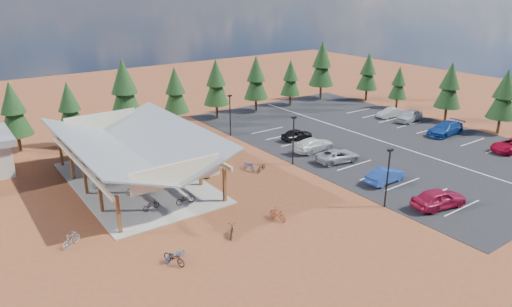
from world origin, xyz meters
name	(u,v)px	position (x,y,z in m)	size (l,w,h in m)	color
ground	(266,182)	(0.00, 0.00, 0.00)	(140.00, 140.00, 0.00)	brown
asphalt_lot	(372,138)	(18.50, 3.00, 0.02)	(27.00, 44.00, 0.04)	black
concrete_pad	(137,182)	(-10.00, 7.00, 0.05)	(10.60, 18.60, 0.10)	gray
bike_pavilion	(133,144)	(-10.00, 7.00, 3.82)	(11.65, 19.40, 4.97)	#562F18
lamp_post_0	(388,174)	(5.00, -10.00, 2.98)	(0.50, 0.25, 5.14)	black
lamp_post_1	(293,137)	(5.00, 2.00, 2.98)	(0.50, 0.25, 5.14)	black
lamp_post_2	(230,112)	(5.00, 14.00, 2.98)	(0.50, 0.25, 5.14)	black
trash_bin_0	(207,174)	(-4.08, 3.97, 0.45)	(0.60, 0.60, 0.90)	#3F2F16
trash_bin_1	(198,167)	(-3.95, 6.05, 0.45)	(0.60, 0.60, 0.90)	#3F2F16
pine_1	(13,109)	(-17.28, 22.87, 4.85)	(3.41, 3.41, 7.94)	#382314
pine_2	(70,107)	(-11.78, 21.38, 4.59)	(3.23, 3.23, 7.52)	#382314
pine_3	(124,89)	(-5.22, 21.48, 5.83)	(4.10, 4.10, 9.54)	#382314
pine_4	(175,90)	(1.56, 21.71, 4.80)	(3.37, 3.37, 7.86)	#382314
pine_5	(216,82)	(7.83, 21.93, 5.06)	(3.56, 3.56, 8.28)	#382314
pine_6	(256,78)	(14.41, 21.71, 5.00)	(3.52, 3.52, 8.19)	#382314
pine_7	(291,78)	(20.86, 21.63, 4.32)	(3.04, 3.04, 7.08)	#382314
pine_8	(322,64)	(27.81, 22.17, 5.72)	(4.02, 4.02, 9.37)	#382314
pine_10	(504,95)	(33.06, -4.72, 4.95)	(3.48, 3.48, 8.11)	#382314
pine_11	(450,85)	(32.59, 2.39, 4.96)	(3.48, 3.48, 8.12)	#382314
pine_12	(399,83)	(33.05, 10.95, 3.87)	(2.72, 2.72, 6.34)	#382314
pine_13	(368,72)	(33.06, 17.02, 4.71)	(3.31, 3.31, 7.71)	#382314
bike_0	(151,205)	(-11.22, 0.73, 0.51)	(0.54, 1.55, 0.81)	black
bike_1	(135,189)	(-11.17, 4.21, 0.64)	(0.51, 1.81, 1.09)	gray
bike_2	(101,182)	(-13.08, 7.72, 0.55)	(0.60, 1.72, 0.90)	navy
bike_3	(85,161)	(-12.71, 13.90, 0.58)	(0.45, 1.61, 0.97)	maroon
bike_4	(185,199)	(-8.43, 0.05, 0.55)	(0.60, 1.73, 0.91)	black
bike_5	(172,170)	(-6.47, 6.57, 0.57)	(0.44, 1.57, 0.95)	gray
bike_6	(151,171)	(-8.24, 7.63, 0.55)	(0.60, 1.71, 0.90)	navy
bike_7	(131,153)	(-8.07, 13.36, 0.65)	(0.52, 1.83, 1.10)	maroon
bike_8	(174,258)	(-13.11, -7.42, 0.49)	(0.65, 1.87, 0.98)	black
bike_9	(71,240)	(-18.07, -1.15, 0.51)	(0.48, 1.70, 1.02)	gray
bike_10	(175,255)	(-12.90, -7.05, 0.43)	(0.58, 1.65, 0.87)	#1E4F89
bike_11	(278,214)	(-3.75, -6.60, 0.52)	(0.49, 1.75, 1.05)	#99381F
bike_12	(231,231)	(-8.10, -6.62, 0.43)	(0.57, 1.63, 0.85)	black
bike_14	(249,166)	(0.40, 3.35, 0.48)	(0.63, 1.81, 0.95)	#224495
bike_15	(182,166)	(-5.16, 7.13, 0.45)	(0.42, 1.49, 0.90)	maroon
bike_16	(261,167)	(1.21, 2.34, 0.42)	(0.56, 1.60, 0.84)	black
car_0	(439,198)	(8.48, -12.71, 0.86)	(1.94, 4.83, 1.65)	maroon
car_1	(385,175)	(9.00, -6.74, 0.75)	(1.51, 4.32, 1.42)	#21449B
car_2	(338,156)	(9.27, -0.28, 0.70)	(2.20, 4.77, 1.33)	#93949A
car_3	(314,145)	(9.49, 3.71, 0.79)	(2.09, 5.15, 1.50)	silver
car_4	(297,134)	(10.54, 7.86, 0.71)	(1.58, 3.93, 1.34)	black
car_6	(512,145)	(27.40, -9.29, 0.75)	(2.35, 5.09, 1.41)	maroon
car_7	(445,129)	(26.85, -1.36, 0.84)	(2.25, 5.54, 1.61)	navy
car_8	(410,116)	(28.32, 5.04, 0.85)	(1.90, 4.73, 1.61)	#A4A7AC
car_9	(390,113)	(27.88, 7.91, 0.70)	(1.40, 4.02, 1.32)	#B3B3B3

